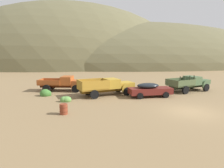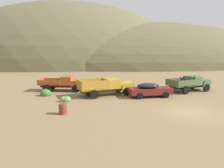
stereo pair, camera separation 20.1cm
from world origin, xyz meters
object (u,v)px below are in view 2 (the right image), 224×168
truck_oxide_orange (67,83)px  car_oxblood (151,90)px  truck_mustard (110,86)px  truck_weathered_green (192,83)px  oil_drum_by_truck (63,109)px

truck_oxide_orange → car_oxblood: truck_oxide_orange is taller
truck_oxide_orange → truck_mustard: size_ratio=0.92×
truck_mustard → truck_weathered_green: 10.72m
car_oxblood → truck_weathered_green: 6.78m
truck_mustard → car_oxblood: size_ratio=1.33×
truck_weathered_green → truck_mustard: bearing=166.1°
truck_oxide_orange → oil_drum_by_truck: (0.74, -9.86, -0.57)m
truck_mustard → oil_drum_by_truck: 8.15m
truck_oxide_orange → car_oxblood: size_ratio=1.22×
oil_drum_by_truck → car_oxblood: bearing=30.1°
truck_oxide_orange → truck_mustard: (5.27, -3.12, 0.03)m
truck_weathered_green → oil_drum_by_truck: bearing=-172.6°
truck_oxide_orange → truck_mustard: truck_mustard is taller
truck_mustard → oil_drum_by_truck: size_ratio=8.15×
truck_mustard → car_oxblood: bearing=-37.5°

